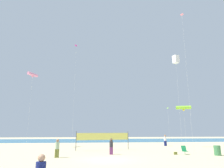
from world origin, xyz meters
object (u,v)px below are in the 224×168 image
Objects in this scene: trash_barrel at (217,150)px; kite_lime_tube at (183,108)px; folding_beach_chair at (184,150)px; kite_pink_tube at (33,75)px; beachgoer_sage_shirt at (57,148)px; kite_magenta_diamond at (76,52)px; beachgoer_white_shirt at (165,140)px; kite_white_box at (176,59)px; beach_handbag at (176,153)px; kite_pink_diamond at (183,24)px; beachgoer_charcoal_shirt at (111,146)px; kite_lime_diamond at (168,109)px; volleyball_net at (103,137)px.

kite_lime_tube is (1.66, 10.40, 5.57)m from trash_barrel.
folding_beach_chair is 0.08× the size of kite_pink_tube.
beachgoer_sage_shirt is 0.10× the size of kite_magenta_diamond.
beachgoer_sage_shirt is 17.52m from kite_pink_tube.
beachgoer_white_shirt reaches higher than beachgoer_sage_shirt.
kite_pink_tube is (-19.78, 11.06, 10.93)m from folding_beach_chair.
beachgoer_white_shirt is 20.34m from beachgoer_sage_shirt.
kite_white_box is at bearing 20.62° from beachgoer_sage_shirt.
beach_handbag is 0.02× the size of kite_white_box.
trash_barrel is 0.15× the size of kite_lime_tube.
trash_barrel is at bearing -46.74° from kite_pink_diamond.
beachgoer_charcoal_shirt is at bearing 173.60° from beach_handbag.
kite_pink_tube is 7.99m from kite_magenta_diamond.
kite_white_box is at bearing 74.94° from kite_pink_diamond.
beachgoer_sage_shirt is 21.29m from kite_lime_tube.
beachgoer_white_shirt is 0.11× the size of kite_magenta_diamond.
kite_pink_diamond is at bearing -111.31° from beachgoer_white_shirt.
kite_pink_tube is at bearing -179.47° from kite_lime_diamond.
kite_lime_diamond reaches higher than beachgoer_charcoal_shirt.
kite_lime_tube is at bearing -4.74° from kite_pink_tube.
beachgoer_sage_shirt is 0.12× the size of kite_white_box.
beach_handbag is at bearing -38.50° from volleyball_net.
beachgoer_sage_shirt is 1.91× the size of folding_beach_chair.
kite_lime_tube is 0.38× the size of kite_magenta_diamond.
kite_magenta_diamond is at bearing 144.04° from trash_barrel.
kite_pink_diamond is (-3.33, -8.62, 9.70)m from kite_lime_tube.
volleyball_net reaches higher than trash_barrel.
folding_beach_chair is (13.27, 1.37, -0.44)m from beachgoer_sage_shirt.
beachgoer_white_shirt is 0.29× the size of kite_lime_tube.
trash_barrel is at bearing -36.88° from folding_beach_chair.
beachgoer_white_shirt is at bearing 84.91° from kite_pink_diamond.
beach_handbag is at bearing 103.68° from beachgoer_charcoal_shirt.
trash_barrel is 0.06× the size of kite_magenta_diamond.
kite_magenta_diamond is at bearing 170.15° from beachgoer_white_shirt.
kite_white_box is at bearing -10.15° from kite_magenta_diamond.
kite_lime_tube is at bearing -51.69° from kite_lime_diamond.
beachgoer_sage_shirt is 0.27× the size of kite_lime_diamond.
kite_white_box reaches higher than volleyball_net.
kite_white_box is at bearing -95.96° from beachgoer_white_shirt.
kite_lime_tube is at bearing -3.44° from kite_magenta_diamond.
beachgoer_charcoal_shirt is 4.94× the size of beach_handbag.
beachgoer_white_shirt is 0.28× the size of kite_lime_diamond.
trash_barrel reaches higher than beach_handbag.
kite_white_box is 2.22× the size of kite_lime_diamond.
kite_pink_tube is at bearing 110.51° from beachgoer_sage_shirt.
kite_lime_tube is 19.75m from kite_magenta_diamond.
kite_lime_tube is (17.84, 10.41, 5.15)m from beachgoer_sage_shirt.
folding_beach_chair is 1.15m from beach_handbag.
beachgoer_charcoal_shirt is at bearing -148.83° from kite_white_box.
kite_pink_diamond is (2.33, 0.58, 15.63)m from beach_handbag.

